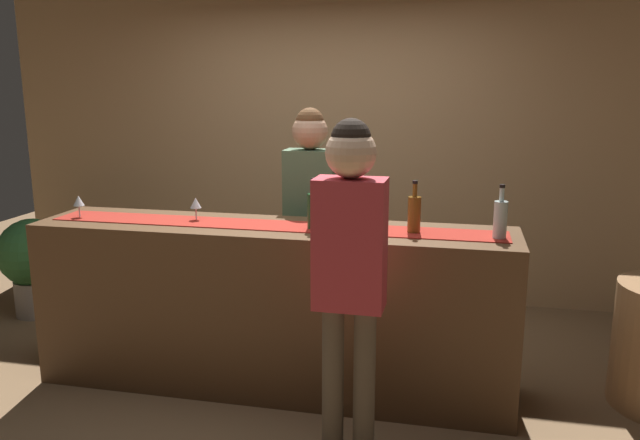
# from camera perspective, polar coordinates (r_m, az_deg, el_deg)

# --- Properties ---
(ground_plane) EXTENTS (10.00, 10.00, 0.00)m
(ground_plane) POSITION_cam_1_polar(r_m,az_deg,el_deg) (4.18, -4.15, -14.45)
(ground_plane) COLOR brown
(back_wall) EXTENTS (6.00, 0.12, 2.90)m
(back_wall) POSITION_cam_1_polar(r_m,az_deg,el_deg) (5.59, 1.23, 7.93)
(back_wall) COLOR tan
(back_wall) RESTS_ON ground
(bar_counter) EXTENTS (2.91, 0.60, 1.03)m
(bar_counter) POSITION_cam_1_polar(r_m,az_deg,el_deg) (3.97, -4.26, -7.80)
(bar_counter) COLOR #543821
(bar_counter) RESTS_ON ground
(counter_runner_cloth) EXTENTS (2.76, 0.28, 0.01)m
(counter_runner_cloth) POSITION_cam_1_polar(r_m,az_deg,el_deg) (3.82, -4.38, -0.48)
(counter_runner_cloth) COLOR maroon
(counter_runner_cloth) RESTS_ON bar_counter
(wine_bottle_clear) EXTENTS (0.07, 0.07, 0.30)m
(wine_bottle_clear) POSITION_cam_1_polar(r_m,az_deg,el_deg) (3.61, 15.84, 0.11)
(wine_bottle_clear) COLOR #B2C6C1
(wine_bottle_clear) RESTS_ON bar_counter
(wine_bottle_green) EXTENTS (0.07, 0.07, 0.30)m
(wine_bottle_green) POSITION_cam_1_polar(r_m,az_deg,el_deg) (3.71, -0.57, 0.88)
(wine_bottle_green) COLOR #194723
(wine_bottle_green) RESTS_ON bar_counter
(wine_bottle_amber) EXTENTS (0.07, 0.07, 0.30)m
(wine_bottle_amber) POSITION_cam_1_polar(r_m,az_deg,el_deg) (3.65, 8.43, 0.57)
(wine_bottle_amber) COLOR brown
(wine_bottle_amber) RESTS_ON bar_counter
(wine_glass_near_customer) EXTENTS (0.07, 0.07, 0.14)m
(wine_glass_near_customer) POSITION_cam_1_polar(r_m,az_deg,el_deg) (4.29, -20.79, 1.56)
(wine_glass_near_customer) COLOR silver
(wine_glass_near_customer) RESTS_ON bar_counter
(wine_glass_mid_counter) EXTENTS (0.07, 0.07, 0.14)m
(wine_glass_mid_counter) POSITION_cam_1_polar(r_m,az_deg,el_deg) (4.02, -11.06, 1.44)
(wine_glass_mid_counter) COLOR silver
(wine_glass_mid_counter) RESTS_ON bar_counter
(wine_glass_far_end) EXTENTS (0.07, 0.07, 0.14)m
(wine_glass_far_end) POSITION_cam_1_polar(r_m,az_deg,el_deg) (3.64, 3.84, 0.54)
(wine_glass_far_end) COLOR silver
(wine_glass_far_end) RESTS_ON bar_counter
(bartender) EXTENTS (0.34, 0.24, 1.71)m
(bartender) POSITION_cam_1_polar(r_m,az_deg,el_deg) (4.34, -0.89, 1.43)
(bartender) COLOR #26262B
(bartender) RESTS_ON ground
(customer_sipping) EXTENTS (0.34, 0.24, 1.72)m
(customer_sipping) POSITION_cam_1_polar(r_m,az_deg,el_deg) (3.06, 2.68, -3.16)
(customer_sipping) COLOR brown
(customer_sipping) RESTS_ON ground
(potted_plant_tall) EXTENTS (0.55, 0.55, 0.80)m
(potted_plant_tall) POSITION_cam_1_polar(r_m,az_deg,el_deg) (5.66, -24.28, -3.27)
(potted_plant_tall) COLOR #9E9389
(potted_plant_tall) RESTS_ON ground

